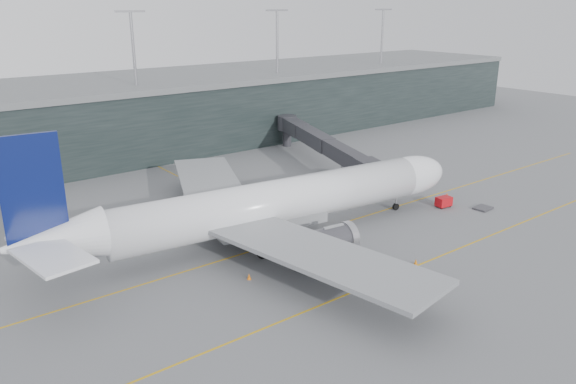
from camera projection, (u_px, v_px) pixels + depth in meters
ground at (253, 236)px, 77.58m from camera, size 320.00×320.00×0.00m
taxiline_a at (270, 245)px, 74.57m from camera, size 160.00×0.25×0.02m
taxiline_b at (353, 292)px, 62.56m from camera, size 160.00×0.25×0.02m
taxiline_lead_main at (211, 193)px, 95.49m from camera, size 0.25×60.00×0.02m
terminal at (98, 118)px, 118.72m from camera, size 240.00×36.00×29.00m
main_aircraft at (273, 204)px, 75.14m from camera, size 64.00×59.76×17.94m
jet_bridge at (303, 139)px, 111.13m from camera, size 17.32×44.13×6.92m
gse_cart at (444, 201)px, 88.47m from camera, size 2.59×1.81×1.66m
baggage_dolly at (483, 208)px, 87.82m from camera, size 2.91×2.41×0.27m
uld_a at (185, 215)px, 82.34m from camera, size 2.68×2.46×1.98m
uld_b at (189, 214)px, 83.33m from camera, size 2.10×1.78×1.74m
uld_c at (217, 210)px, 84.32m from camera, size 2.64×2.30×2.08m
cone_nose at (447, 195)px, 93.38m from camera, size 0.45×0.45×0.72m
cone_wing_stbd at (416, 262)px, 69.10m from camera, size 0.44×0.44×0.70m
cone_wing_port at (270, 200)px, 90.71m from camera, size 0.49×0.49×0.78m
cone_tail at (249, 276)px, 65.26m from camera, size 0.47×0.47×0.75m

